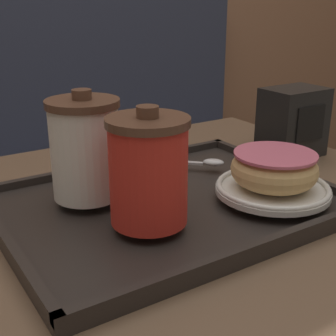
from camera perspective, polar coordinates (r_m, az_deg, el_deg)
The scene contains 9 objects.
booth_bench at distance 1.61m, azimuth -15.02°, elevation -5.98°, with size 1.68×0.44×1.00m.
cafe_table at distance 0.79m, azimuth 1.08°, elevation -16.07°, with size 0.83×0.73×0.72m.
serving_tray at distance 0.67m, azimuth 0.00°, elevation -4.54°, with size 0.47×0.36×0.02m.
coffee_cup_front at distance 0.56m, azimuth -2.40°, elevation -0.26°, with size 0.10×0.10×0.15m.
coffee_cup_rear at distance 0.65m, azimuth -10.07°, elevation 2.38°, with size 0.10×0.10×0.15m.
plate_with_chocolate_donut at distance 0.69m, azimuth 12.63°, elevation -2.43°, with size 0.16×0.16×0.01m.
donut_chocolate_glazed at distance 0.68m, azimuth 12.83°, elevation -0.04°, with size 0.12×0.12×0.05m.
spoon at distance 0.78m, azimuth 4.20°, elevation 0.72°, with size 0.11×0.10×0.01m.
napkin_dispenser at distance 0.92m, azimuth 14.98°, elevation 5.42°, with size 0.12×0.08×0.13m.
Camera 1 is at (-0.36, -0.53, 1.00)m, focal length 50.00 mm.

